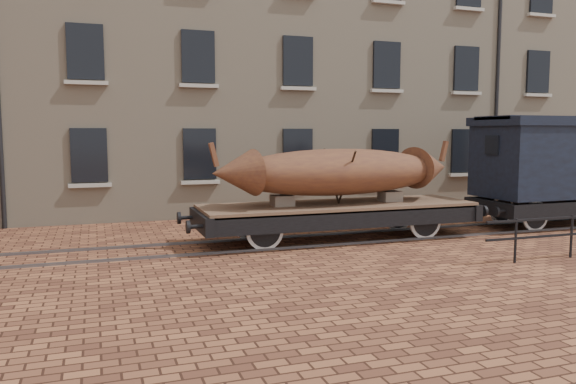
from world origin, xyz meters
name	(u,v)px	position (x,y,z in m)	size (l,w,h in m)	color
ground	(325,240)	(0.00, 0.00, 0.00)	(90.00, 90.00, 0.00)	#532D1F
warehouse_cream	(301,40)	(3.00, 9.99, 7.00)	(40.00, 10.19, 14.00)	#C1AE92
rail_track	(325,239)	(0.00, 0.00, 0.03)	(30.00, 1.52, 0.06)	#59595E
flatcar_wagon	(338,211)	(0.36, 0.00, 0.79)	(8.44, 2.29, 1.27)	brown
iron_boat	(339,172)	(0.38, 0.00, 1.86)	(7.16, 2.36, 1.69)	brown
goods_van	(566,157)	(8.20, 0.00, 2.13)	(6.57, 2.40, 3.40)	black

